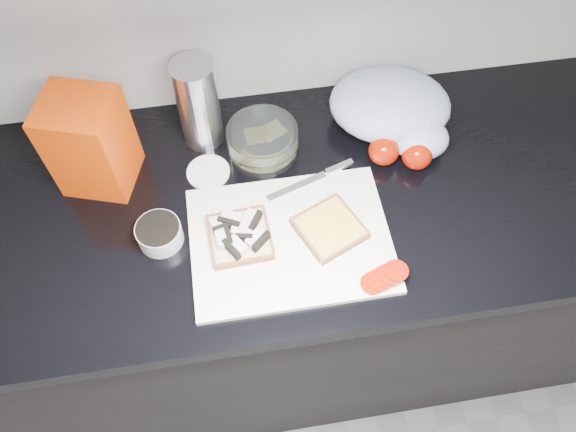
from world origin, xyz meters
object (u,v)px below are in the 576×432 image
object	(u,v)px
cutting_board	(290,240)
steel_canister	(198,104)
glass_bowl	(263,140)
bread_bag	(90,143)

from	to	relation	value
cutting_board	steel_canister	xyz separation A→B (m)	(-0.15, 0.30, 0.10)
glass_bowl	bread_bag	size ratio (longest dim) A/B	0.71
bread_bag	steel_canister	xyz separation A→B (m)	(0.22, 0.08, -0.00)
cutting_board	steel_canister	world-z (taller)	steel_canister
bread_bag	steel_canister	size ratio (longest dim) A/B	1.04
bread_bag	glass_bowl	bearing A→B (deg)	20.47
cutting_board	glass_bowl	distance (m)	0.25
cutting_board	bread_bag	world-z (taller)	bread_bag
bread_bag	steel_canister	distance (m)	0.23
cutting_board	glass_bowl	world-z (taller)	glass_bowl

